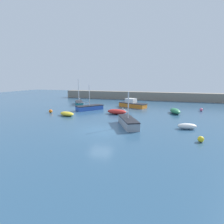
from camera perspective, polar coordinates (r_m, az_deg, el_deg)
name	(u,v)px	position (r m, az deg, el deg)	size (l,w,h in m)	color
ground_plane	(101,132)	(19.19, -3.76, -6.41)	(120.00, 120.00, 0.20)	#2D5170
harbor_breakwater	(141,96)	(48.36, 9.59, 5.27)	(44.17, 2.58, 2.12)	gray
motorboat_grey_hull	(132,104)	(34.99, 6.62, 2.59)	(5.90, 3.93, 1.74)	orange
sailboat_tall_mast	(79,103)	(39.38, -10.72, 3.05)	(3.91, 5.08, 5.55)	teal
sailboat_short_mast	(90,107)	(32.07, -7.33, 1.48)	(4.47, 4.96, 4.55)	#2D56B7
open_tender_yellow	(175,111)	(30.32, 19.93, 0.31)	(2.13, 3.55, 0.81)	#287A4C
rowboat_white_midwater	(67,114)	(27.62, -14.52, -0.55)	(2.99, 2.21, 0.62)	yellow
sailboat_twin_hulled	(128,122)	(20.93, 5.24, -3.22)	(3.54, 5.37, 4.09)	gray
rowboat_blue_near	(117,112)	(27.99, 1.58, 0.12)	(3.26, 1.69, 0.79)	red
fishing_dinghy_green	(187,126)	(21.46, 23.29, -4.26)	(2.23, 1.29, 0.64)	white
mooring_buoy_pink	(201,110)	(34.20, 27.13, 0.68)	(0.55, 0.55, 0.55)	#EA668C
mooring_buoy_yellow	(201,139)	(17.63, 27.01, -7.90)	(0.54, 0.54, 0.54)	yellow
mooring_buoy_orange	(51,111)	(30.66, -19.41, 0.25)	(0.59, 0.59, 0.59)	orange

